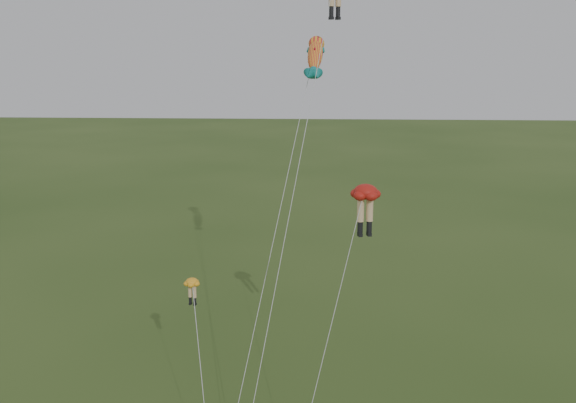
{
  "coord_description": "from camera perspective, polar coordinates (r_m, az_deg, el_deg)",
  "views": [
    {
      "loc": [
        2.92,
        -25.81,
        18.15
      ],
      "look_at": [
        1.26,
        6.0,
        10.65
      ],
      "focal_mm": 40.0,
      "sensor_mm": 36.0,
      "label": 1
    }
  ],
  "objects": [
    {
      "name": "legs_kite_red_mid",
      "position": [
        29.73,
        6.82,
        0.17
      ],
      "size": [
        4.08,
        5.84,
        12.19
      ],
      "rotation": [
        0.0,
        0.0,
        0.24
      ],
      "color": "#B11A12",
      "rests_on": "ground"
    },
    {
      "name": "legs_kite_yellow",
      "position": [
        29.62,
        -8.39,
        -8.71
      ],
      "size": [
        2.13,
        5.18,
        8.09
      ],
      "rotation": [
        0.0,
        0.0,
        -0.31
      ],
      "color": "#FFA920",
      "rests_on": "ground"
    },
    {
      "name": "fish_kite",
      "position": [
        34.83,
        2.39,
        12.78
      ],
      "size": [
        4.41,
        10.55,
        19.16
      ],
      "rotation": [
        0.66,
        0.0,
        -0.07
      ],
      "color": "yellow",
      "rests_on": "ground"
    }
  ]
}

